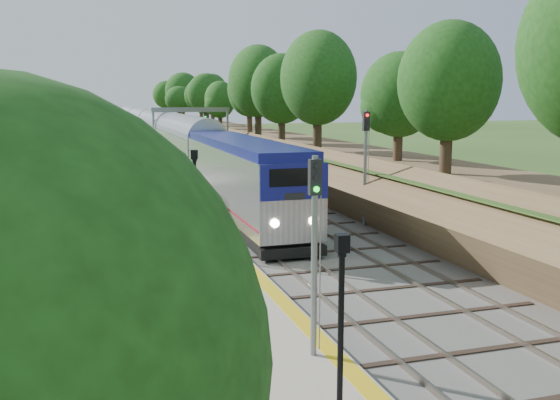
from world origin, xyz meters
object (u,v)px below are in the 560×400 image
object	(u,v)px
train	(159,139)
signal_gantry	(191,120)
lamppost_mid	(341,341)
signal_platform	(314,235)
lamppost_far	(196,207)
signal_farside	(365,156)

from	to	relation	value
train	signal_gantry	bearing A→B (deg)	-73.91
lamppost_mid	signal_platform	bearing A→B (deg)	78.51
lamppost_far	signal_farside	size ratio (longest dim) A/B	0.71
signal_gantry	train	distance (m)	9.25
train	lamppost_mid	distance (m)	64.57
lamppost_far	signal_platform	size ratio (longest dim) A/B	0.85
signal_platform	signal_farside	size ratio (longest dim) A/B	0.83
signal_gantry	signal_farside	xyz separation A→B (m)	(3.73, -36.01, -0.77)
train	lamppost_mid	bearing A→B (deg)	-93.20
train	lamppost_far	xyz separation A→B (m)	(-3.95, -48.80, 0.07)
lamppost_far	lamppost_mid	bearing A→B (deg)	-88.74
lamppost_mid	lamppost_far	size ratio (longest dim) A/B	0.89
lamppost_mid	signal_farside	distance (m)	22.25
signal_gantry	signal_farside	bearing A→B (deg)	-84.09
lamppost_mid	signal_platform	distance (m)	3.85
lamppost_far	signal_farside	world-z (taller)	signal_farside
signal_gantry	lamppost_far	xyz separation A→B (m)	(-6.43, -40.23, -2.40)
lamppost_mid	lamppost_far	distance (m)	15.67
signal_gantry	lamppost_mid	distance (m)	56.29
train	lamppost_far	world-z (taller)	lamppost_far
lamppost_far	signal_farside	bearing A→B (deg)	22.53
signal_gantry	lamppost_far	world-z (taller)	signal_gantry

